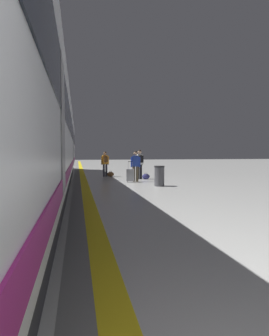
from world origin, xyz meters
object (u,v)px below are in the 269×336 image
passenger_mid (136,164)px  passenger_far (105,162)px  high_speed_train (25,122)px  duffel_bag_near (146,177)px  duffel_bag_far (111,174)px  waste_bin (159,176)px  suitcase_mid (130,175)px  passenger_near (140,162)px

passenger_mid → passenger_far: passenger_mid is taller
high_speed_train → passenger_mid: high_speed_train is taller
duffel_bag_near → passenger_mid: 1.64m
passenger_mid → duffel_bag_far: bearing=105.7°
duffel_bag_near → waste_bin: bearing=-93.3°
passenger_mid → duffel_bag_far: size_ratio=3.60×
high_speed_train → waste_bin: size_ratio=38.79×
passenger_far → waste_bin: bearing=-71.3°
high_speed_train → duffel_bag_far: high_speed_train is taller
passenger_mid → waste_bin: passenger_mid is taller
passenger_mid → duffel_bag_near: bearing=54.6°
high_speed_train → duffel_bag_far: 8.83m
high_speed_train → waste_bin: high_speed_train is taller
duffel_bag_near → suitcase_mid: (-1.16, -1.45, 0.21)m
high_speed_train → passenger_near: (5.15, 5.79, -1.52)m
passenger_near → duffel_bag_near: bearing=-33.3°
passenger_near → duffel_bag_far: bearing=127.6°
suitcase_mid → high_speed_train: bearing=-136.2°
passenger_far → duffel_bag_far: size_ratio=3.58×
high_speed_train → waste_bin: bearing=23.1°
duffel_bag_near → passenger_mid: bearing=-125.4°
passenger_near → passenger_mid: passenger_near is taller
duffel_bag_near → duffel_bag_far: 2.73m
passenger_near → passenger_far: (-1.76, 2.01, -0.05)m
waste_bin → passenger_mid: bearing=106.7°
suitcase_mid → passenger_far: (-0.92, 3.68, 0.57)m
suitcase_mid → duffel_bag_far: suitcase_mid is taller
passenger_near → duffel_bag_far: size_ratio=3.78×
passenger_mid → waste_bin: 2.29m
waste_bin → passenger_near: bearing=91.9°
duffel_bag_near → passenger_near: bearing=146.7°
passenger_near → passenger_mid: 1.49m
suitcase_mid → passenger_far: size_ratio=0.67×
passenger_far → duffel_bag_near: bearing=-46.9°
high_speed_train → duffel_bag_near: bearing=45.6°
high_speed_train → passenger_mid: size_ratio=22.26×
passenger_mid → passenger_far: bearing=110.0°
duffel_bag_near → duffel_bag_far: same height
duffel_bag_near → waste_bin: size_ratio=0.48×
duffel_bag_near → waste_bin: waste_bin is taller
passenger_near → duffel_bag_near: size_ratio=3.78×
duffel_bag_far → waste_bin: waste_bin is taller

